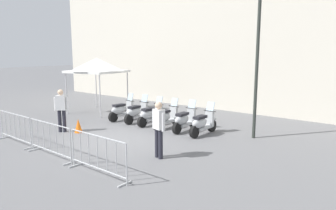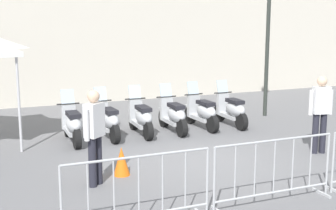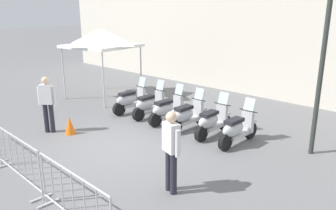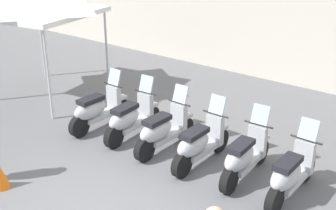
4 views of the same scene
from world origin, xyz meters
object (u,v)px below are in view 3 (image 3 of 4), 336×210
at_px(motorcycle_4, 212,122).
at_px(traffic_cone, 70,125).
at_px(motorcycle_0, 131,100).
at_px(motorcycle_1, 150,105).
at_px(canopy_tent, 101,38).
at_px(barrier_segment_1, 18,159).
at_px(barrier_segment_2, 73,201).
at_px(street_lamp, 327,26).
at_px(officer_mid_plaza, 47,101).
at_px(motorcycle_3, 187,116).
at_px(motorcycle_2, 167,110).
at_px(officer_near_row_end, 171,148).
at_px(motorcycle_5, 237,129).

relative_size(motorcycle_4, traffic_cone, 3.13).
bearing_deg(motorcycle_4, motorcycle_0, 171.96).
bearing_deg(motorcycle_4, motorcycle_1, 170.57).
bearing_deg(canopy_tent, motorcycle_1, -18.83).
height_order(barrier_segment_1, barrier_segment_2, same).
distance_m(motorcycle_1, barrier_segment_2, 6.25).
xyz_separation_m(street_lamp, officer_mid_plaza, (-7.01, -2.81, -2.28)).
bearing_deg(motorcycle_3, motorcycle_0, 170.90).
relative_size(motorcycle_4, canopy_tent, 0.59).
xyz_separation_m(motorcycle_2, barrier_segment_2, (1.78, -5.47, 0.07)).
xyz_separation_m(motorcycle_0, motorcycle_3, (2.65, -0.42, 0.00)).
xyz_separation_m(officer_near_row_end, officer_mid_plaza, (-5.01, 0.84, 0.00)).
relative_size(motorcycle_3, canopy_tent, 0.59).
bearing_deg(canopy_tent, street_lamp, -8.05).
relative_size(motorcycle_2, officer_mid_plaza, 0.99).
bearing_deg(street_lamp, barrier_segment_2, -115.99).
relative_size(motorcycle_2, barrier_segment_2, 0.79).
bearing_deg(officer_near_row_end, motorcycle_3, 115.62).
height_order(officer_near_row_end, traffic_cone, officer_near_row_end).
distance_m(motorcycle_4, motorcycle_5, 0.89).
xyz_separation_m(motorcycle_4, motorcycle_5, (0.87, -0.21, 0.00)).
distance_m(motorcycle_0, motorcycle_1, 0.90).
bearing_deg(street_lamp, motorcycle_5, -163.58).
bearing_deg(motorcycle_4, motorcycle_3, 175.11).
bearing_deg(traffic_cone, street_lamp, 22.00).
xyz_separation_m(motorcycle_5, street_lamp, (1.85, 0.55, 2.81)).
bearing_deg(officer_mid_plaza, barrier_segment_2, -32.57).
height_order(motorcycle_2, motorcycle_3, same).
distance_m(motorcycle_0, canopy_tent, 3.33).
bearing_deg(barrier_segment_1, motorcycle_0, 103.78).
bearing_deg(motorcycle_4, barrier_segment_2, -89.91).
height_order(motorcycle_2, motorcycle_4, same).
relative_size(motorcycle_0, street_lamp, 0.32).
bearing_deg(motorcycle_4, officer_mid_plaza, -150.08).
bearing_deg(street_lamp, motorcycle_3, -175.86).
distance_m(motorcycle_3, motorcycle_4, 0.90).
bearing_deg(officer_near_row_end, motorcycle_0, 138.27).
xyz_separation_m(motorcycle_2, street_lamp, (4.49, 0.08, 2.81)).
xyz_separation_m(motorcycle_3, street_lamp, (3.61, 0.26, 2.81)).
distance_m(motorcycle_2, officer_near_row_end, 4.38).
relative_size(barrier_segment_1, canopy_tent, 0.75).
relative_size(motorcycle_2, barrier_segment_1, 0.79).
height_order(officer_mid_plaza, traffic_cone, officer_mid_plaza).
bearing_deg(canopy_tent, motorcycle_0, -23.93).
distance_m(motorcycle_5, canopy_tent, 7.33).
height_order(motorcycle_5, traffic_cone, motorcycle_5).
relative_size(motorcycle_1, barrier_segment_1, 0.79).
distance_m(motorcycle_3, officer_near_row_end, 3.79).
xyz_separation_m(barrier_segment_2, traffic_cone, (-3.66, 2.98, -0.25)).
distance_m(motorcycle_0, traffic_cone, 2.74).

